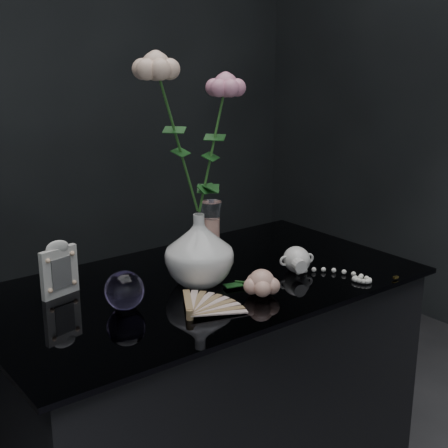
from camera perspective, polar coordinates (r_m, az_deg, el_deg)
table at (r=1.69m, az=-1.82°, el=-17.38°), size 1.05×0.58×0.76m
vase at (r=1.47m, az=-2.28°, el=-2.33°), size 0.20×0.20×0.17m
wine_glass at (r=1.57m, az=-1.18°, el=-1.04°), size 0.07×0.07×0.17m
picture_frame at (r=1.45m, az=-14.86°, el=-3.93°), size 0.11×0.10×0.13m
paperweight at (r=1.36m, az=-9.09°, el=-6.01°), size 0.09×0.09×0.09m
paper_fan at (r=1.30m, az=-3.15°, el=-8.19°), size 0.26×0.21×0.03m
loose_rose at (r=1.42m, az=3.45°, el=-5.37°), size 0.19×0.22×0.06m
pearl_jar at (r=1.57m, az=6.67°, el=-3.14°), size 0.29×0.30×0.07m
roses at (r=1.39m, az=-2.95°, el=8.61°), size 0.27×0.11×0.42m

